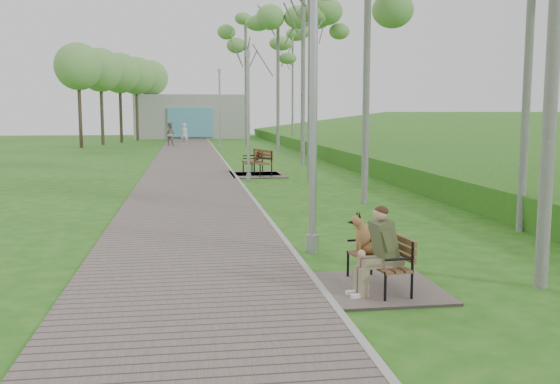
{
  "coord_description": "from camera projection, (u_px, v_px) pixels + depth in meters",
  "views": [
    {
      "loc": [
        -1.8,
        -8.37,
        2.45
      ],
      "look_at": [
        -0.13,
        2.86,
        0.99
      ],
      "focal_mm": 40.0,
      "sensor_mm": 36.0,
      "label": 1
    }
  ],
  "objects": [
    {
      "name": "bench_main",
      "position": [
        376.0,
        263.0,
        8.57
      ],
      "size": [
        1.62,
        1.8,
        1.41
      ],
      "color": "#665953",
      "rests_on": "ground"
    },
    {
      "name": "birch_far_b",
      "position": [
        278.0,
        39.0,
        35.57
      ],
      "size": [
        2.58,
        2.58,
        8.36
      ],
      "color": "silver",
      "rests_on": "ground"
    },
    {
      "name": "lamp_post_third",
      "position": [
        220.0,
        112.0,
        41.31
      ],
      "size": [
        0.2,
        0.2,
        5.25
      ],
      "color": "#A0A3A9",
      "rests_on": "ground"
    },
    {
      "name": "birch_far_c",
      "position": [
        293.0,
        37.0,
        43.21
      ],
      "size": [
        2.41,
        2.41,
        9.71
      ],
      "color": "silver",
      "rests_on": "ground"
    },
    {
      "name": "birch_far_a",
      "position": [
        317.0,
        7.0,
        29.69
      ],
      "size": [
        2.31,
        2.31,
        9.42
      ],
      "color": "silver",
      "rests_on": "ground"
    },
    {
      "name": "birch_distant_a",
      "position": [
        246.0,
        44.0,
        43.42
      ],
      "size": [
        2.84,
        2.84,
        9.13
      ],
      "color": "silver",
      "rests_on": "ground"
    },
    {
      "name": "pedestrian_far",
      "position": [
        170.0,
        134.0,
        44.74
      ],
      "size": [
        0.98,
        0.86,
        1.71
      ],
      "primitive_type": "imported",
      "rotation": [
        0.0,
        0.0,
        2.86
      ],
      "color": "gray",
      "rests_on": "ground"
    },
    {
      "name": "building_north",
      "position": [
        190.0,
        117.0,
        58.32
      ],
      "size": [
        10.0,
        5.2,
        4.0
      ],
      "color": "#9E9E99",
      "rests_on": "ground"
    },
    {
      "name": "walkway",
      "position": [
        189.0,
        163.0,
        29.62
      ],
      "size": [
        3.5,
        67.0,
        0.04
      ],
      "primitive_type": "cube",
      "color": "#665953",
      "rests_on": "ground"
    },
    {
      "name": "lamp_post_second",
      "position": [
        248.0,
        121.0,
        21.91
      ],
      "size": [
        0.18,
        0.18,
        4.57
      ],
      "color": "#A0A3A9",
      "rests_on": "ground"
    },
    {
      "name": "bench_second",
      "position": [
        253.0,
        169.0,
        24.71
      ],
      "size": [
        1.88,
        2.09,
        1.16
      ],
      "color": "#665953",
      "rests_on": "ground"
    },
    {
      "name": "ground",
      "position": [
        319.0,
        287.0,
        8.79
      ],
      "size": [
        120.0,
        120.0,
        0.0
      ],
      "primitive_type": "plane",
      "color": "#205E12",
      "rests_on": "ground"
    },
    {
      "name": "pedestrian_near",
      "position": [
        184.0,
        134.0,
        46.24
      ],
      "size": [
        0.68,
        0.56,
        1.6
      ],
      "primitive_type": "imported",
      "rotation": [
        0.0,
        0.0,
        2.79
      ],
      "color": "silver",
      "rests_on": "ground"
    },
    {
      "name": "embankment",
      "position": [
        475.0,
        163.0,
        30.16
      ],
      "size": [
        14.0,
        70.0,
        1.6
      ],
      "primitive_type": "cube",
      "color": "#4E852C",
      "rests_on": "ground"
    },
    {
      "name": "bench_third",
      "position": [
        257.0,
        170.0,
        24.04
      ],
      "size": [
        2.04,
        2.27,
        1.25
      ],
      "color": "#665953",
      "rests_on": "ground"
    },
    {
      "name": "kerb",
      "position": [
        226.0,
        163.0,
        29.87
      ],
      "size": [
        0.1,
        67.0,
        0.05
      ],
      "primitive_type": "cube",
      "color": "#999993",
      "rests_on": "ground"
    },
    {
      "name": "lamp_post_near",
      "position": [
        313.0,
        98.0,
        10.55
      ],
      "size": [
        0.22,
        0.22,
        5.73
      ],
      "color": "#A0A3A9",
      "rests_on": "ground"
    }
  ]
}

